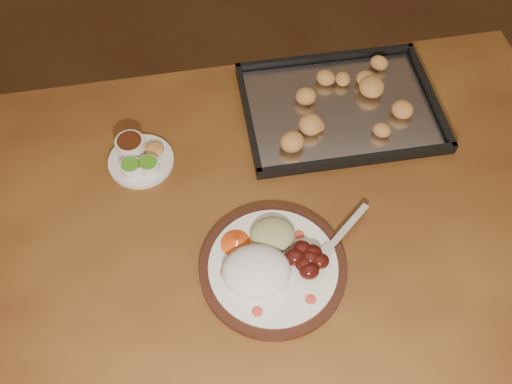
{
  "coord_description": "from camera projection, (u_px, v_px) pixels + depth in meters",
  "views": [
    {
      "loc": [
        -0.17,
        -0.73,
        1.76
      ],
      "look_at": [
        -0.13,
        -0.08,
        0.77
      ],
      "focal_mm": 40.0,
      "sensor_mm": 36.0,
      "label": 1
    }
  ],
  "objects": [
    {
      "name": "baking_tray",
      "position": [
        340.0,
        107.0,
        1.32
      ],
      "size": [
        0.47,
        0.37,
        0.05
      ],
      "rotation": [
        0.0,
        0.0,
        0.09
      ],
      "color": "black",
      "rests_on": "dining_table"
    },
    {
      "name": "dinner_plate",
      "position": [
        270.0,
        265.0,
        1.09
      ],
      "size": [
        0.35,
        0.29,
        0.07
      ],
      "rotation": [
        0.0,
        0.0,
        0.32
      ],
      "color": "black",
      "rests_on": "dining_table"
    },
    {
      "name": "dining_table",
      "position": [
        247.0,
        244.0,
        1.25
      ],
      "size": [
        1.59,
        1.06,
        0.75
      ],
      "rotation": [
        0.0,
        0.0,
        0.11
      ],
      "color": "brown",
      "rests_on": "ground"
    },
    {
      "name": "condiment_saucer",
      "position": [
        139.0,
        157.0,
        1.24
      ],
      "size": [
        0.14,
        0.14,
        0.05
      ],
      "rotation": [
        0.0,
        0.0,
        0.39
      ],
      "color": "silver",
      "rests_on": "dining_table"
    },
    {
      "name": "ground",
      "position": [
        292.0,
        297.0,
        1.88
      ],
      "size": [
        4.0,
        4.0,
        0.0
      ],
      "primitive_type": "plane",
      "color": "brown",
      "rests_on": "ground"
    }
  ]
}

